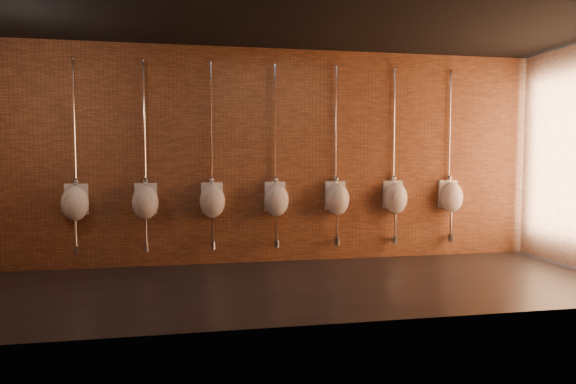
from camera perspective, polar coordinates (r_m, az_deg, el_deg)
name	(u,v)px	position (r m, az deg, el deg)	size (l,w,h in m)	color
ground	(289,286)	(6.45, 0.17, -10.37)	(8.50, 8.50, 0.00)	black
room_shell	(290,122)	(6.26, 0.17, 7.76)	(8.54, 3.04, 3.22)	black
urinal_0	(75,202)	(7.69, -22.59, -1.07)	(0.38, 0.33, 2.72)	white
urinal_1	(145,201)	(7.55, -15.57, -1.00)	(0.38, 0.33, 2.72)	white
urinal_2	(212,200)	(7.54, -8.41, -0.90)	(0.38, 0.33, 2.72)	white
urinal_3	(276,199)	(7.63, -1.33, -0.80)	(0.38, 0.33, 2.72)	white
urinal_4	(337,198)	(7.85, 5.48, -0.69)	(0.38, 0.33, 2.72)	white
urinal_5	(395,197)	(8.16, 11.84, -0.57)	(0.38, 0.33, 2.72)	white
urinal_6	(451,196)	(8.57, 17.66, -0.46)	(0.38, 0.33, 2.72)	white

